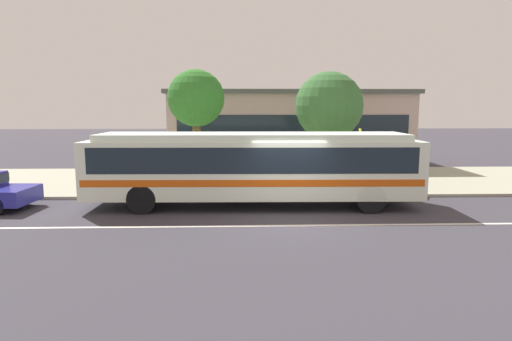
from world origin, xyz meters
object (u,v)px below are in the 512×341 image
(street_tree_mid_block, at_px, (329,106))
(pedestrian_waiting_near_sign, at_px, (239,170))
(transit_bus, at_px, (253,164))
(street_tree_near_stop, at_px, (196,99))
(bus_stop_sign, at_px, (359,152))
(pedestrian_walking_along_curb, at_px, (361,165))

(street_tree_mid_block, bearing_deg, pedestrian_waiting_near_sign, -148.14)
(transit_bus, distance_m, street_tree_near_stop, 5.51)
(street_tree_near_stop, bearing_deg, bus_stop_sign, -21.15)
(transit_bus, relative_size, pedestrian_waiting_near_sign, 7.27)
(pedestrian_waiting_near_sign, height_order, bus_stop_sign, bus_stop_sign)
(pedestrian_waiting_near_sign, bearing_deg, street_tree_mid_block, 31.86)
(bus_stop_sign, relative_size, street_tree_mid_block, 0.52)
(transit_bus, height_order, bus_stop_sign, bus_stop_sign)
(pedestrian_walking_along_curb, relative_size, bus_stop_sign, 0.63)
(transit_bus, xyz_separation_m, bus_stop_sign, (4.33, 1.69, 0.24))
(street_tree_near_stop, distance_m, street_tree_mid_block, 6.07)
(pedestrian_walking_along_curb, bearing_deg, bus_stop_sign, -108.07)
(bus_stop_sign, xyz_separation_m, street_tree_mid_block, (-0.73, 2.73, 1.84))
(transit_bus, xyz_separation_m, pedestrian_walking_along_curb, (4.78, 3.07, -0.48))
(pedestrian_waiting_near_sign, relative_size, street_tree_mid_block, 0.32)
(street_tree_near_stop, bearing_deg, pedestrian_walking_along_curb, -9.74)
(pedestrian_waiting_near_sign, bearing_deg, pedestrian_walking_along_curb, 12.93)
(transit_bus, height_order, street_tree_near_stop, street_tree_near_stop)
(street_tree_near_stop, height_order, street_tree_mid_block, street_tree_near_stop)
(pedestrian_waiting_near_sign, distance_m, street_tree_mid_block, 5.49)
(bus_stop_sign, xyz_separation_m, street_tree_near_stop, (-6.79, 2.63, 2.15))
(transit_bus, height_order, pedestrian_waiting_near_sign, transit_bus)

